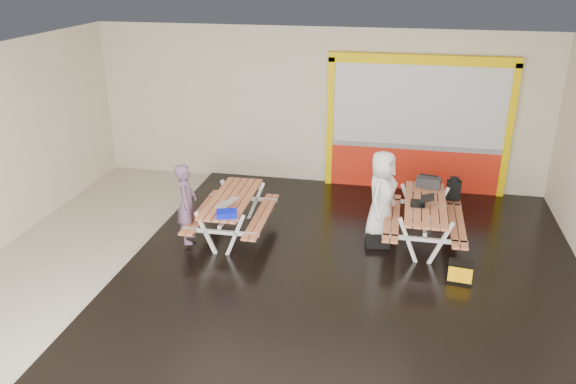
% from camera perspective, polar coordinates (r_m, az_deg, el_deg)
% --- Properties ---
extents(room, '(10.02, 8.02, 3.52)m').
position_cam_1_polar(room, '(9.00, -1.16, 2.27)').
color(room, beige).
rests_on(room, ground).
extents(deck, '(7.50, 7.98, 0.05)m').
position_cam_1_polar(deck, '(9.57, 6.32, -8.01)').
color(deck, black).
rests_on(deck, room).
extents(kiosk, '(3.88, 0.16, 3.00)m').
position_cam_1_polar(kiosk, '(12.64, 12.72, 6.23)').
color(kiosk, red).
rests_on(kiosk, room).
extents(picnic_table_left, '(1.40, 2.02, 0.80)m').
position_cam_1_polar(picnic_table_left, '(10.51, -5.59, -1.49)').
color(picnic_table_left, '#C1714A').
rests_on(picnic_table_left, deck).
extents(picnic_table_right, '(1.41, 2.05, 0.82)m').
position_cam_1_polar(picnic_table_right, '(10.48, 13.46, -2.01)').
color(picnic_table_right, '#C1714A').
rests_on(picnic_table_right, deck).
extents(person_left, '(0.47, 0.60, 1.46)m').
position_cam_1_polar(person_left, '(10.20, -10.08, -1.13)').
color(person_left, '#674865').
rests_on(person_left, deck).
extents(person_right, '(0.76, 0.95, 1.69)m').
position_cam_1_polar(person_right, '(10.44, 9.31, -0.38)').
color(person_right, white).
rests_on(person_right, deck).
extents(laptop_left, '(0.41, 0.38, 0.15)m').
position_cam_1_polar(laptop_left, '(10.08, -6.11, -1.12)').
color(laptop_left, silver).
rests_on(laptop_left, picnic_table_left).
extents(laptop_right, '(0.41, 0.37, 0.17)m').
position_cam_1_polar(laptop_right, '(10.30, 13.14, -0.91)').
color(laptop_right, black).
rests_on(laptop_right, picnic_table_right).
extents(blue_pouch, '(0.39, 0.33, 0.10)m').
position_cam_1_polar(blue_pouch, '(9.67, -6.14, -2.16)').
color(blue_pouch, '#0712CB').
rests_on(blue_pouch, picnic_table_left).
extents(toolbox, '(0.47, 0.30, 0.26)m').
position_cam_1_polar(toolbox, '(11.07, 13.83, 0.94)').
color(toolbox, black).
rests_on(toolbox, picnic_table_right).
extents(backpack, '(0.27, 0.17, 0.44)m').
position_cam_1_polar(backpack, '(11.35, 16.18, 0.32)').
color(backpack, black).
rests_on(backpack, picnic_table_right).
extents(dark_case, '(0.46, 0.37, 0.16)m').
position_cam_1_polar(dark_case, '(10.40, 8.89, -4.87)').
color(dark_case, black).
rests_on(dark_case, deck).
extents(fluke_bag, '(0.41, 0.29, 0.33)m').
position_cam_1_polar(fluke_bag, '(9.57, 16.79, -7.65)').
color(fluke_bag, black).
rests_on(fluke_bag, deck).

